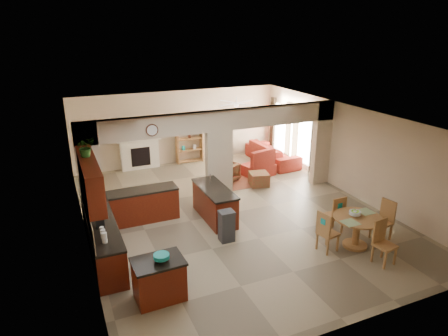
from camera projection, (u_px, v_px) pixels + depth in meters
name	position (u px, v px, depth m)	size (l,w,h in m)	color
floor	(233.00, 213.00, 11.50)	(10.00, 10.00, 0.00)	gray
ceiling	(233.00, 117.00, 10.56)	(10.00, 10.00, 0.00)	white
wall_back	(179.00, 127.00, 15.34)	(8.00, 8.00, 0.00)	#C0A88C
wall_front	(357.00, 258.00, 6.71)	(8.00, 8.00, 0.00)	#C0A88C
wall_left	(81.00, 189.00, 9.53)	(10.00, 10.00, 0.00)	#C0A88C
wall_right	(349.00, 150.00, 12.53)	(10.00, 10.00, 0.00)	#C0A88C
partition_left_pier	(90.00, 174.00, 10.50)	(0.60, 0.25, 2.80)	#C0A88C
partition_center_pier	(219.00, 166.00, 11.99)	(0.80, 0.25, 2.20)	#C0A88C
partition_right_pier	(321.00, 143.00, 13.28)	(0.60, 0.25, 2.80)	#C0A88C
partition_header	(219.00, 121.00, 11.52)	(8.00, 0.25, 0.60)	#C0A88C
kitchen_counter	(118.00, 223.00, 9.90)	(2.52, 3.29, 1.48)	#4A0E08
upper_cabinets	(90.00, 179.00, 8.73)	(0.35, 2.40, 0.90)	#4A0E08
peninsula	(215.00, 203.00, 11.02)	(0.70, 1.85, 0.91)	#4A0E08
wall_clock	(152.00, 130.00, 10.66)	(0.34, 0.34, 0.03)	#4E281A
rug	(239.00, 182.00, 13.76)	(1.60, 1.30, 0.01)	#965436
fireplace	(140.00, 153.00, 14.86)	(1.60, 0.35, 1.20)	white
shelving_unit	(189.00, 140.00, 15.49)	(1.00, 0.32, 1.80)	#936132
window_a	(305.00, 138.00, 14.57)	(0.02, 0.90, 1.90)	white
window_b	(281.00, 128.00, 16.04)	(0.02, 0.90, 1.90)	white
glazed_door	(292.00, 137.00, 15.35)	(0.02, 0.70, 2.10)	white
drape_a_left	(314.00, 143.00, 14.04)	(0.10, 0.28, 2.30)	#3F1E19
drape_a_right	(295.00, 135.00, 15.07)	(0.10, 0.28, 2.30)	#3F1E19
drape_b_left	(288.00, 132.00, 15.50)	(0.10, 0.28, 2.30)	#3F1E19
drape_b_right	(273.00, 125.00, 16.54)	(0.10, 0.28, 2.30)	#3F1E19
ceiling_fan	(236.00, 103.00, 13.79)	(1.00, 1.00, 0.10)	white
kitchen_island	(159.00, 279.00, 7.76)	(1.01, 0.74, 0.85)	#4A0E08
teal_bowl	(161.00, 258.00, 7.58)	(0.31, 0.31, 0.14)	teal
trash_can	(227.00, 227.00, 9.89)	(0.35, 0.30, 0.74)	#303033
dining_table	(357.00, 227.00, 9.59)	(1.15, 1.15, 0.79)	#936132
fruit_bowl	(355.00, 213.00, 9.51)	(0.28, 0.28, 0.15)	#71BD28
sofa	(272.00, 153.00, 15.60)	(1.01, 2.59, 0.76)	maroon
chaise	(258.00, 170.00, 14.33)	(1.02, 0.83, 0.41)	maroon
armchair	(227.00, 172.00, 13.77)	(0.69, 0.71, 0.64)	maroon
ottoman	(259.00, 179.00, 13.42)	(0.60, 0.60, 0.44)	maroon
plant	(85.00, 147.00, 8.71)	(0.40, 0.34, 0.44)	#164E14
chair_north	(336.00, 213.00, 10.21)	(0.43, 0.44, 1.02)	#936132
chair_east	(384.00, 218.00, 9.95)	(0.48, 0.48, 1.02)	#936132
chair_south	(382.00, 240.00, 8.94)	(0.47, 0.47, 1.02)	#936132
chair_west	(326.00, 230.00, 9.35)	(0.49, 0.49, 1.02)	#936132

